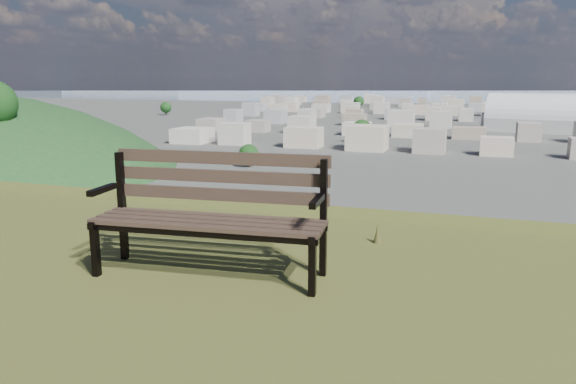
% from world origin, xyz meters
% --- Properties ---
extents(park_bench, '(1.90, 0.75, 0.97)m').
position_xyz_m(park_bench, '(1.26, 1.96, 25.55)').
color(park_bench, '#432F26').
rests_on(park_bench, hilltop_mesa).
extents(arena, '(59.88, 33.11, 23.93)m').
position_xyz_m(arena, '(36.47, 294.73, 5.64)').
color(arena, '#B3B3AF').
rests_on(arena, ground).
extents(city_blocks, '(395.00, 361.00, 7.00)m').
position_xyz_m(city_blocks, '(0.00, 394.44, 3.50)').
color(city_blocks, beige).
rests_on(city_blocks, ground).
extents(city_trees, '(406.52, 387.20, 9.98)m').
position_xyz_m(city_trees, '(-26.39, 319.00, 4.83)').
color(city_trees, black).
rests_on(city_trees, ground).
extents(bay_water, '(2400.00, 700.00, 0.12)m').
position_xyz_m(bay_water, '(0.00, 900.00, 0.00)').
color(bay_water, '#8296A5').
rests_on(bay_water, ground).
extents(far_hills, '(2050.00, 340.00, 60.00)m').
position_xyz_m(far_hills, '(-60.92, 1402.93, 25.47)').
color(far_hills, '#99A4BE').
rests_on(far_hills, ground).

